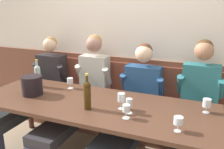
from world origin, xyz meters
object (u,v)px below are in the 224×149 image
(person_center_right_seat, at_px, (35,90))
(wine_glass_near_bucket, at_px, (70,81))
(wall_bench, at_px, (118,113))
(dining_table, at_px, (92,108))
(ice_bucket, at_px, (32,85))
(wine_glass_left_end, at_px, (121,98))
(person_right_seat, at_px, (196,113))
(wine_bottle_amber_mid, at_px, (38,75))
(person_center_left_seat, at_px, (81,94))
(wine_glass_mid_right, at_px, (178,121))
(wine_glass_by_bottle, at_px, (129,104))
(wine_bottle_green_tall, at_px, (87,94))
(person_left_seat, at_px, (133,107))
(wine_glass_center_rear, at_px, (126,109))
(wine_glass_center_front, at_px, (207,104))

(person_center_right_seat, height_order, wine_glass_near_bucket, person_center_right_seat)
(wall_bench, height_order, person_center_right_seat, person_center_right_seat)
(dining_table, distance_m, ice_bucket, 0.75)
(wine_glass_left_end, bearing_deg, wine_glass_near_bucket, 157.34)
(wall_bench, distance_m, dining_table, 0.85)
(person_right_seat, relative_size, wine_bottle_amber_mid, 4.08)
(wine_glass_near_bucket, bearing_deg, person_right_seat, 2.47)
(person_center_left_seat, height_order, wine_glass_mid_right, person_center_left_seat)
(wine_glass_by_bottle, bearing_deg, wall_bench, 116.74)
(dining_table, height_order, wine_glass_mid_right, wine_glass_mid_right)
(person_center_right_seat, height_order, wine_glass_left_end, person_center_right_seat)
(dining_table, relative_size, ice_bucket, 11.02)
(person_center_left_seat, bearing_deg, person_right_seat, -0.52)
(wine_bottle_green_tall, xyz_separation_m, wine_glass_near_bucket, (-0.47, 0.45, -0.06))
(person_center_right_seat, xyz_separation_m, person_left_seat, (1.36, -0.01, -0.00))
(dining_table, bearing_deg, wine_glass_by_bottle, -12.75)
(wall_bench, height_order, person_right_seat, person_right_seat)
(dining_table, bearing_deg, person_center_right_seat, 161.75)
(person_center_left_seat, relative_size, wine_bottle_green_tall, 3.86)
(wine_glass_by_bottle, height_order, wine_glass_center_rear, wine_glass_by_bottle)
(wine_glass_center_rear, height_order, wine_glass_center_front, wine_glass_center_front)
(wine_glass_left_end, xyz_separation_m, wine_glass_center_front, (0.77, 0.23, -0.02))
(wine_bottle_amber_mid, bearing_deg, dining_table, -13.09)
(ice_bucket, height_order, wine_glass_center_rear, ice_bucket)
(ice_bucket, relative_size, wine_glass_mid_right, 1.81)
(wine_glass_by_bottle, bearing_deg, wine_glass_left_end, 148.14)
(person_center_left_seat, distance_m, wine_bottle_green_tall, 0.69)
(person_right_seat, bearing_deg, person_center_left_seat, 179.48)
(wine_glass_by_bottle, bearing_deg, wine_bottle_green_tall, -170.98)
(person_left_seat, distance_m, wine_glass_center_front, 0.81)
(ice_bucket, height_order, wine_glass_near_bucket, ice_bucket)
(person_center_right_seat, xyz_separation_m, wine_glass_mid_right, (1.94, -0.61, 0.22))
(wine_bottle_green_tall, xyz_separation_m, wine_glass_mid_right, (0.87, -0.11, -0.07))
(ice_bucket, distance_m, wine_glass_left_end, 1.06)
(wine_bottle_amber_mid, relative_size, wine_glass_center_front, 2.48)
(wine_glass_left_end, xyz_separation_m, wine_glass_mid_right, (0.57, -0.23, -0.02))
(wine_glass_center_rear, bearing_deg, ice_bucket, 172.25)
(person_right_seat, distance_m, wine_bottle_amber_mid, 1.87)
(dining_table, distance_m, wine_glass_near_bucket, 0.55)
(wine_bottle_amber_mid, xyz_separation_m, wine_glass_mid_right, (1.74, -0.46, -0.06))
(ice_bucket, bearing_deg, wine_bottle_green_tall, -8.44)
(wine_bottle_amber_mid, xyz_separation_m, wine_glass_left_end, (1.17, -0.23, -0.03))
(wine_glass_near_bucket, bearing_deg, ice_bucket, -130.21)
(dining_table, xyz_separation_m, wine_glass_by_bottle, (0.43, -0.10, 0.16))
(dining_table, distance_m, person_center_left_seat, 0.50)
(wine_bottle_green_tall, xyz_separation_m, wine_glass_by_bottle, (0.40, 0.06, -0.06))
(wine_bottle_green_tall, distance_m, wine_glass_mid_right, 0.88)
(wine_bottle_green_tall, relative_size, wine_glass_by_bottle, 2.48)
(wine_glass_near_bucket, distance_m, wine_glass_center_rear, 1.01)
(wine_glass_left_end, xyz_separation_m, wine_glass_by_bottle, (0.10, -0.06, -0.02))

